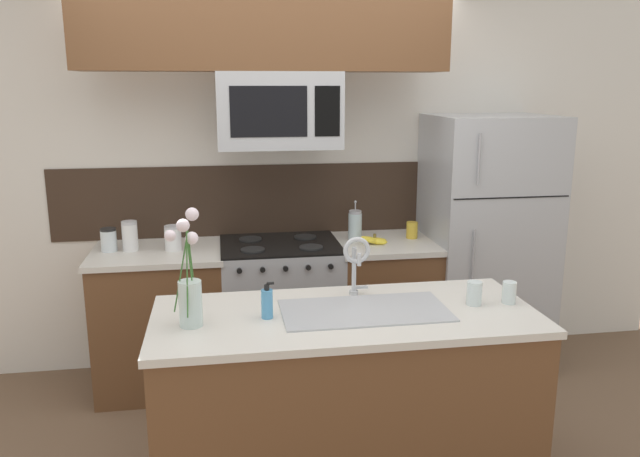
# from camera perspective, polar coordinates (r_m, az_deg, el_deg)

# --- Properties ---
(ground_plane) EXTENTS (10.00, 10.00, 0.00)m
(ground_plane) POSITION_cam_1_polar(r_m,az_deg,el_deg) (3.56, -1.92, -19.65)
(ground_plane) COLOR brown
(rear_partition) EXTENTS (5.20, 0.10, 2.60)m
(rear_partition) POSITION_cam_1_polar(r_m,az_deg,el_deg) (4.35, -0.30, 4.85)
(rear_partition) COLOR silver
(rear_partition) RESTS_ON ground
(splash_band) EXTENTS (2.95, 0.01, 0.48)m
(splash_band) POSITION_cam_1_polar(r_m,az_deg,el_deg) (4.28, -4.15, 2.65)
(splash_band) COLOR #332319
(splash_band) RESTS_ON rear_partition
(back_counter_left) EXTENTS (0.81, 0.65, 0.91)m
(back_counter_left) POSITION_cam_1_polar(r_m,az_deg,el_deg) (4.16, -14.31, -7.99)
(back_counter_left) COLOR brown
(back_counter_left) RESTS_ON ground
(back_counter_right) EXTENTS (0.66, 0.65, 0.91)m
(back_counter_right) POSITION_cam_1_polar(r_m,az_deg,el_deg) (4.27, 5.79, -7.05)
(back_counter_right) COLOR brown
(back_counter_right) RESTS_ON ground
(stove_range) EXTENTS (0.76, 0.64, 0.93)m
(stove_range) POSITION_cam_1_polar(r_m,az_deg,el_deg) (4.15, -3.58, -7.54)
(stove_range) COLOR #A8AAAF
(stove_range) RESTS_ON ground
(microwave) EXTENTS (0.74, 0.40, 0.45)m
(microwave) POSITION_cam_1_polar(r_m,az_deg,el_deg) (3.87, -3.83, 10.74)
(microwave) COLOR #A8AAAF
(upper_cabinet_band) EXTENTS (2.17, 0.34, 0.60)m
(upper_cabinet_band) POSITION_cam_1_polar(r_m,az_deg,el_deg) (3.85, -5.10, 18.57)
(upper_cabinet_band) COLOR brown
(refrigerator) EXTENTS (0.78, 0.74, 1.72)m
(refrigerator) POSITION_cam_1_polar(r_m,az_deg,el_deg) (4.40, 14.76, -1.29)
(refrigerator) COLOR #A8AAAF
(refrigerator) RESTS_ON ground
(storage_jar_tall) EXTENTS (0.10, 0.10, 0.15)m
(storage_jar_tall) POSITION_cam_1_polar(r_m,az_deg,el_deg) (4.07, -18.76, -0.99)
(storage_jar_tall) COLOR silver
(storage_jar_tall) RESTS_ON back_counter_left
(storage_jar_medium) EXTENTS (0.10, 0.10, 0.19)m
(storage_jar_medium) POSITION_cam_1_polar(r_m,az_deg,el_deg) (4.03, -16.99, -0.66)
(storage_jar_medium) COLOR silver
(storage_jar_medium) RESTS_ON back_counter_left
(storage_jar_short) EXTENTS (0.10, 0.10, 0.16)m
(storage_jar_short) POSITION_cam_1_polar(r_m,az_deg,el_deg) (3.98, -13.29, -0.85)
(storage_jar_short) COLOR silver
(storage_jar_short) RESTS_ON back_counter_left
(banana_bunch) EXTENTS (0.19, 0.13, 0.08)m
(banana_bunch) POSITION_cam_1_polar(r_m,az_deg,el_deg) (4.05, 5.02, -1.10)
(banana_bunch) COLOR yellow
(banana_bunch) RESTS_ON back_counter_right
(french_press) EXTENTS (0.09, 0.09, 0.27)m
(french_press) POSITION_cam_1_polar(r_m,az_deg,el_deg) (4.13, 3.22, 0.29)
(french_press) COLOR silver
(french_press) RESTS_ON back_counter_right
(coffee_tin) EXTENTS (0.08, 0.08, 0.11)m
(coffee_tin) POSITION_cam_1_polar(r_m,az_deg,el_deg) (4.23, 8.41, -0.14)
(coffee_tin) COLOR gold
(coffee_tin) RESTS_ON back_counter_right
(island_counter) EXTENTS (1.75, 0.75, 0.91)m
(island_counter) POSITION_cam_1_polar(r_m,az_deg,el_deg) (3.05, 2.29, -15.66)
(island_counter) COLOR brown
(island_counter) RESTS_ON ground
(kitchen_sink) EXTENTS (0.76, 0.39, 0.16)m
(kitchen_sink) POSITION_cam_1_polar(r_m,az_deg,el_deg) (2.90, 4.09, -8.82)
(kitchen_sink) COLOR #ADAFB5
(kitchen_sink) RESTS_ON island_counter
(sink_faucet) EXTENTS (0.14, 0.14, 0.31)m
(sink_faucet) POSITION_cam_1_polar(r_m,az_deg,el_deg) (3.00, 3.33, -2.72)
(sink_faucet) COLOR #B7BABF
(sink_faucet) RESTS_ON island_counter
(dish_soap_bottle) EXTENTS (0.06, 0.05, 0.16)m
(dish_soap_bottle) POSITION_cam_1_polar(r_m,az_deg,el_deg) (2.78, -4.86, -6.82)
(dish_soap_bottle) COLOR #4C93C6
(dish_soap_bottle) RESTS_ON island_counter
(drinking_glass) EXTENTS (0.07, 0.07, 0.11)m
(drinking_glass) POSITION_cam_1_polar(r_m,az_deg,el_deg) (3.02, 13.92, -5.76)
(drinking_glass) COLOR silver
(drinking_glass) RESTS_ON island_counter
(spare_glass) EXTENTS (0.07, 0.07, 0.10)m
(spare_glass) POSITION_cam_1_polar(r_m,az_deg,el_deg) (3.09, 16.91, -5.61)
(spare_glass) COLOR silver
(spare_glass) RESTS_ON island_counter
(flower_vase) EXTENTS (0.14, 0.23, 0.50)m
(flower_vase) POSITION_cam_1_polar(r_m,az_deg,el_deg) (2.72, -11.83, -5.58)
(flower_vase) COLOR silver
(flower_vase) RESTS_ON island_counter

